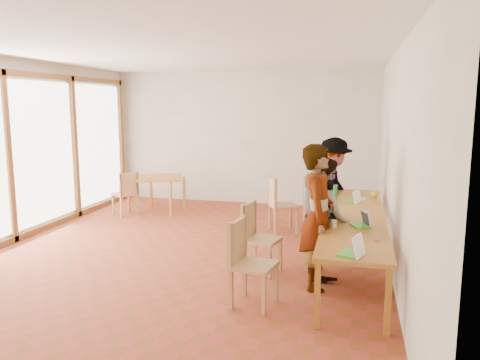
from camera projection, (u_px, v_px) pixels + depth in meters
The scene contains 24 objects.
ground at pixel (182, 255), 7.05m from camera, with size 8.00×8.00×0.00m, color #973724.
wall_back at pixel (244, 138), 10.64m from camera, with size 6.00×0.10×3.00m, color beige.
wall_right at pixel (396, 162), 6.10m from camera, with size 0.10×8.00×3.00m, color beige.
window_wall at pixel (7, 152), 7.51m from camera, with size 0.10×8.00×3.00m, color white.
ceiling at pixel (178, 49), 6.56m from camera, with size 6.00×8.00×0.04m, color white.
communal_table at pixel (354, 218), 6.42m from camera, with size 0.80×4.00×0.75m.
side_table at pixel (160, 180), 9.84m from camera, with size 0.90×0.90×0.75m.
chair_near at pixel (245, 253), 5.25m from camera, with size 0.53×0.53×0.52m.
chair_mid at pixel (255, 230), 6.28m from camera, with size 0.52×0.52×0.51m.
chair_far at pixel (278, 198), 8.28m from camera, with size 0.61×0.61×0.52m.
chair_empty at pixel (311, 193), 9.04m from camera, with size 0.48×0.48×0.48m.
chair_spare at pixel (127, 189), 9.51m from camera, with size 0.58×0.58×0.48m.
person_near at pixel (318, 217), 5.70m from camera, with size 0.65×0.43×1.78m, color gray.
person_mid at pixel (324, 217), 6.14m from camera, with size 0.77×0.60×1.58m, color gray.
person_far at pixel (333, 188), 7.92m from camera, with size 1.10×0.63×1.71m, color gray.
laptop_near at pixel (354, 250), 4.66m from camera, with size 0.29×0.31×0.22m.
laptop_mid at pixel (363, 222), 5.78m from camera, with size 0.29×0.30×0.20m.
laptop_far at pixel (355, 199), 7.19m from camera, with size 0.27×0.29×0.19m.
yellow_mug at pixel (374, 194), 7.65m from camera, with size 0.12×0.12×0.09m, color yellow.
green_bottle at pixel (335, 194), 7.19m from camera, with size 0.07×0.07×0.28m, color #137D2B.
clear_glass at pixel (334, 224), 5.76m from camera, with size 0.07×0.07×0.09m, color silver.
condiment_cup at pixel (363, 200), 7.28m from camera, with size 0.08×0.08×0.06m, color white.
pink_phone at pixel (377, 240), 5.20m from camera, with size 0.05×0.10×0.01m, color #C93B5E.
black_pouch at pixel (332, 214), 6.25m from camera, with size 0.16×0.26×0.09m, color black.
Camera 1 is at (2.47, -6.37, 2.24)m, focal length 35.00 mm.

